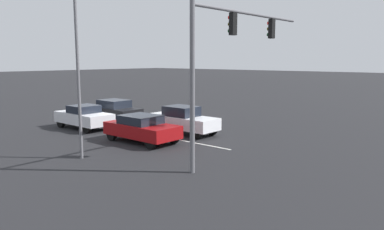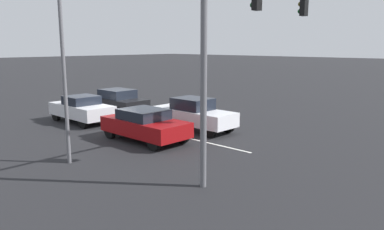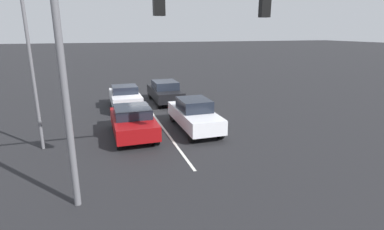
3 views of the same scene
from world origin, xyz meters
TOP-DOWN VIEW (x-y plane):
  - ground_plane at (0.00, 0.00)m, footprint 240.00×240.00m
  - lane_stripe_left_divider at (0.00, 2.01)m, footprint 0.12×16.02m
  - car_white_leftlane_front at (-1.54, 5.31)m, footprint 1.71×4.72m
  - car_maroon_midlane_front at (1.68, 5.29)m, footprint 1.95×4.31m
  - car_silver_midlane_second at (1.46, -0.55)m, footprint 1.85×4.19m
  - car_black_leftlane_second at (-1.48, -1.28)m, footprint 1.86×4.42m
  - traffic_signal_gantry at (1.74, 11.01)m, footprint 8.44×0.37m
  - street_lamp_right_shoulder at (5.62, 5.78)m, footprint 1.53×0.24m

SIDE VIEW (x-z plane):
  - ground_plane at x=0.00m, z-range 0.00..0.00m
  - lane_stripe_left_divider at x=0.00m, z-range 0.00..0.01m
  - car_maroon_midlane_front at x=1.68m, z-range 0.04..1.51m
  - car_silver_midlane_second at x=1.46m, z-range 0.02..1.55m
  - car_black_leftlane_second at x=-1.48m, z-range 0.03..1.62m
  - car_white_leftlane_front at x=-1.54m, z-range 0.00..1.67m
  - street_lamp_right_shoulder at x=5.62m, z-range 0.56..8.96m
  - traffic_signal_gantry at x=1.74m, z-range 1.53..8.47m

